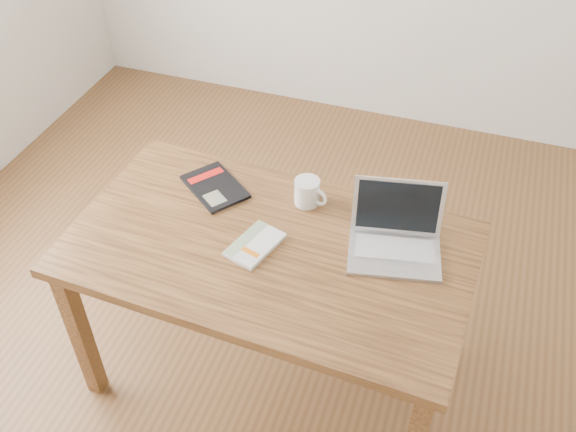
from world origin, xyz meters
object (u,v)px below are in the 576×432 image
(laptop, at_px, (396,237))
(coffee_mug, at_px, (308,192))
(white_guidebook, at_px, (255,245))
(desk, at_px, (269,263))
(black_guidebook, at_px, (215,187))

(laptop, bearing_deg, coffee_mug, 149.07)
(white_guidebook, distance_m, coffee_mug, 0.30)
(desk, distance_m, laptop, 0.46)
(desk, relative_size, white_guidebook, 6.18)
(black_guidebook, bearing_deg, laptop, -60.25)
(desk, distance_m, white_guidebook, 0.11)
(white_guidebook, relative_size, coffee_mug, 1.74)
(black_guidebook, distance_m, coffee_mug, 0.37)
(desk, bearing_deg, coffee_mug, 79.91)
(white_guidebook, distance_m, black_guidebook, 0.36)
(black_guidebook, xyz_separation_m, laptop, (0.72, -0.09, 0.04))
(desk, height_order, laptop, laptop)
(laptop, bearing_deg, black_guidebook, 161.34)
(desk, xyz_separation_m, coffee_mug, (0.06, 0.26, 0.14))
(desk, bearing_deg, black_guidebook, 146.06)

